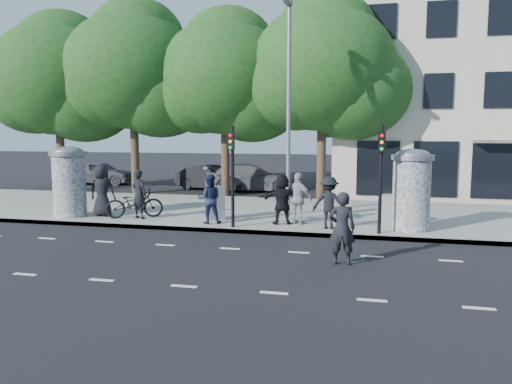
% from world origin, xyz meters
% --- Properties ---
extents(ground, '(120.00, 120.00, 0.00)m').
position_xyz_m(ground, '(0.00, 0.00, 0.00)').
color(ground, black).
rests_on(ground, ground).
extents(sidewalk, '(40.00, 8.00, 0.15)m').
position_xyz_m(sidewalk, '(0.00, 7.50, 0.07)').
color(sidewalk, gray).
rests_on(sidewalk, ground).
extents(curb, '(40.00, 0.10, 0.16)m').
position_xyz_m(curb, '(0.00, 3.55, 0.07)').
color(curb, slate).
rests_on(curb, ground).
extents(lane_dash_near, '(32.00, 0.12, 0.01)m').
position_xyz_m(lane_dash_near, '(0.00, -2.20, 0.00)').
color(lane_dash_near, silver).
rests_on(lane_dash_near, ground).
extents(lane_dash_far, '(32.00, 0.12, 0.01)m').
position_xyz_m(lane_dash_far, '(0.00, 1.40, 0.00)').
color(lane_dash_far, silver).
rests_on(lane_dash_far, ground).
extents(ad_column_left, '(1.36, 1.36, 2.65)m').
position_xyz_m(ad_column_left, '(-7.20, 4.50, 1.54)').
color(ad_column_left, beige).
rests_on(ad_column_left, sidewalk).
extents(ad_column_right, '(1.36, 1.36, 2.65)m').
position_xyz_m(ad_column_right, '(5.20, 4.70, 1.54)').
color(ad_column_right, beige).
rests_on(ad_column_right, sidewalk).
extents(traffic_pole_near, '(0.22, 0.31, 3.40)m').
position_xyz_m(traffic_pole_near, '(-0.60, 3.79, 2.23)').
color(traffic_pole_near, black).
rests_on(traffic_pole_near, sidewalk).
extents(traffic_pole_far, '(0.22, 0.31, 3.40)m').
position_xyz_m(traffic_pole_far, '(4.20, 3.79, 2.23)').
color(traffic_pole_far, black).
rests_on(traffic_pole_far, sidewalk).
extents(street_lamp, '(0.25, 0.93, 8.00)m').
position_xyz_m(street_lamp, '(0.80, 6.63, 4.79)').
color(street_lamp, slate).
rests_on(street_lamp, sidewalk).
extents(tree_far_left, '(7.20, 7.20, 9.26)m').
position_xyz_m(tree_far_left, '(-13.00, 12.50, 6.19)').
color(tree_far_left, '#38281C').
rests_on(tree_far_left, ground).
extents(tree_mid_left, '(7.20, 7.20, 9.57)m').
position_xyz_m(tree_mid_left, '(-8.50, 12.50, 6.50)').
color(tree_mid_left, '#38281C').
rests_on(tree_mid_left, ground).
extents(tree_near_left, '(6.80, 6.80, 8.97)m').
position_xyz_m(tree_near_left, '(-3.50, 12.70, 6.06)').
color(tree_near_left, '#38281C').
rests_on(tree_near_left, ground).
extents(tree_center, '(7.00, 7.00, 9.30)m').
position_xyz_m(tree_center, '(1.50, 12.30, 6.31)').
color(tree_center, '#38281C').
rests_on(tree_center, ground).
extents(ped_a, '(1.02, 0.72, 1.96)m').
position_xyz_m(ped_a, '(-6.01, 4.80, 1.13)').
color(ped_a, black).
rests_on(ped_a, sidewalk).
extents(ped_b, '(0.78, 0.65, 1.82)m').
position_xyz_m(ped_b, '(-4.41, 4.64, 1.06)').
color(ped_b, black).
rests_on(ped_b, sidewalk).
extents(ped_c, '(0.99, 0.87, 1.72)m').
position_xyz_m(ped_c, '(-1.58, 4.30, 1.01)').
color(ped_c, '#192240').
rests_on(ped_c, sidewalk).
extents(ped_d, '(1.16, 0.72, 1.73)m').
position_xyz_m(ped_d, '(2.58, 4.31, 1.02)').
color(ped_d, black).
rests_on(ped_d, sidewalk).
extents(ped_e, '(1.21, 0.97, 1.80)m').
position_xyz_m(ped_e, '(1.48, 4.84, 1.05)').
color(ped_e, '#A6A5A8').
rests_on(ped_e, sidewalk).
extents(ped_f, '(1.71, 1.02, 1.74)m').
position_xyz_m(ped_f, '(0.92, 4.74, 1.02)').
color(ped_f, black).
rests_on(ped_f, sidewalk).
extents(man_road, '(0.72, 0.51, 1.87)m').
position_xyz_m(man_road, '(3.23, 0.43, 0.93)').
color(man_road, black).
rests_on(man_road, ground).
extents(bicycle, '(1.61, 2.19, 1.10)m').
position_xyz_m(bicycle, '(-4.66, 4.73, 0.70)').
color(bicycle, black).
rests_on(bicycle, sidewalk).
extents(cabinet_left, '(0.71, 0.63, 1.22)m').
position_xyz_m(cabinet_left, '(-1.58, 5.09, 0.76)').
color(cabinet_left, gray).
rests_on(cabinet_left, sidewalk).
extents(cabinet_right, '(0.59, 0.49, 1.06)m').
position_xyz_m(cabinet_right, '(4.59, 5.49, 0.68)').
color(cabinet_right, slate).
rests_on(cabinet_right, sidewalk).
extents(car_left, '(2.25, 4.58, 1.50)m').
position_xyz_m(car_left, '(-12.93, 16.31, 0.75)').
color(car_left, '#585A5F').
rests_on(car_left, ground).
extents(car_mid, '(2.80, 4.56, 1.42)m').
position_xyz_m(car_mid, '(-4.94, 14.81, 0.71)').
color(car_mid, black).
rests_on(car_mid, ground).
extents(car_right, '(3.22, 5.51, 1.50)m').
position_xyz_m(car_right, '(-2.72, 15.04, 0.75)').
color(car_right, slate).
rests_on(car_right, ground).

